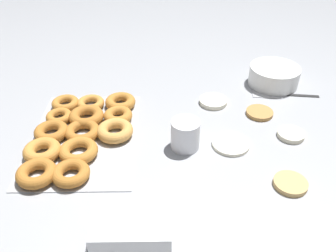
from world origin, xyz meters
TOP-DOWN VIEW (x-y plane):
  - ground_plane at (0.00, 0.00)m, footprint 3.00×3.00m
  - pancake_0 at (0.05, 0.06)m, footprint 0.11×0.11m
  - pancake_1 at (0.21, 0.18)m, footprint 0.09×0.09m
  - pancake_2 at (-0.11, 0.18)m, footprint 0.09×0.09m
  - pancake_3 at (-0.18, 0.03)m, footprint 0.10×0.10m
  - pancake_4 at (0.01, 0.25)m, footprint 0.08×0.08m
  - donut_tray at (-0.00, -0.39)m, footprint 0.46×0.32m
  - batter_bowl at (-0.31, 0.27)m, footprint 0.18×0.18m
  - container_stack at (0.41, -0.21)m, footprint 0.11×0.15m
  - paper_cup at (0.05, -0.08)m, footprint 0.08×0.08m
  - spatula at (-0.24, 0.26)m, footprint 0.07×0.24m

SIDE VIEW (x-z plane):
  - ground_plane at x=0.00m, z-range 0.00..0.00m
  - spatula at x=-0.24m, z-range 0.00..0.01m
  - pancake_0 at x=0.05m, z-range 0.00..0.01m
  - pancake_2 at x=-0.11m, z-range 0.00..0.01m
  - pancake_1 at x=0.21m, z-range 0.00..0.01m
  - pancake_4 at x=0.01m, z-range 0.00..0.01m
  - pancake_3 at x=-0.18m, z-range 0.00..0.02m
  - donut_tray at x=0.00m, z-range 0.00..0.04m
  - batter_bowl at x=-0.31m, z-range 0.00..0.07m
  - paper_cup at x=0.05m, z-range 0.00..0.09m
  - container_stack at x=0.41m, z-range 0.00..0.12m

